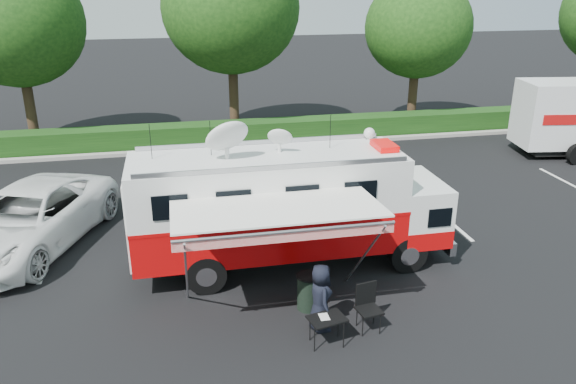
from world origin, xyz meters
name	(u,v)px	position (x,y,z in m)	size (l,w,h in m)	color
ground_plane	(292,264)	(0.00, 0.00, 0.00)	(120.00, 120.00, 0.00)	black
back_border	(257,29)	(1.14, 12.90, 5.00)	(60.00, 6.14, 8.87)	#9E998E
stall_lines	(257,221)	(-0.50, 3.00, 0.00)	(24.12, 5.50, 0.01)	silver
command_truck	(289,206)	(-0.07, 0.00, 1.70)	(8.28, 2.28, 3.98)	black
awning	(278,214)	(-0.81, -2.37, 2.55)	(4.52, 2.36, 2.73)	white
white_suv	(33,246)	(-7.10, 2.56, 0.00)	(2.88, 6.24, 1.74)	white
person	(320,328)	(-0.02, -3.02, 0.00)	(0.77, 0.50, 1.57)	black
folding_table	(327,320)	(-0.02, -3.59, 0.60)	(0.86, 0.69, 0.65)	black
folding_chair	(367,302)	(1.01, -3.17, 0.63)	(0.58, 0.60, 1.05)	black
trash_bin	(309,291)	(-0.06, -2.17, 0.44)	(0.58, 0.58, 0.87)	black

